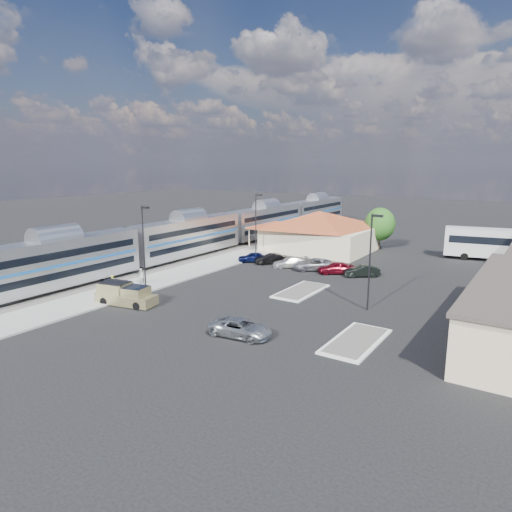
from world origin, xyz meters
The scene contains 23 objects.
ground centered at (0.00, 0.00, 0.00)m, with size 280.00×280.00×0.00m, color black.
railbed centered at (-21.00, 8.00, 0.06)m, with size 16.00×100.00×0.12m, color #4C4944.
platform centered at (-12.00, 6.00, 0.09)m, with size 5.50×92.00×0.18m, color gray.
passenger_train centered at (-18.00, 9.20, 2.87)m, with size 3.00×104.00×5.55m.
freight_cars centered at (-24.00, 1.57, 1.93)m, with size 2.80×46.00×4.00m.
station_depot centered at (-4.56, 24.00, 3.13)m, with size 18.35×12.24×6.20m.
traffic_island_south centered at (4.00, 2.00, 0.10)m, with size 3.30×7.50×0.21m.
traffic_island_north centered at (14.00, -8.00, 0.10)m, with size 3.30×7.50×0.21m.
lamp_plat_s centered at (-10.90, -6.00, 5.34)m, with size 1.08×0.25×9.00m.
lamp_plat_n centered at (-10.90, 16.00, 5.34)m, with size 1.08×0.25×9.00m.
lamp_lot centered at (12.10, 0.00, 5.34)m, with size 1.08×0.25×9.00m.
tree_depot centered at (3.00, 30.00, 4.02)m, with size 4.71×4.71×6.63m.
pickup_truck centered at (-8.04, -11.24, 0.97)m, with size 6.25×3.27×2.05m.
suv centered at (5.95, -11.92, 0.71)m, with size 2.36×5.12×1.42m, color #AEB2B6.
coach_bus centered at (19.53, 30.91, 2.55)m, with size 14.09×5.37×4.42m.
person_a centered at (-12.44, -9.20, 1.05)m, with size 0.63×0.42×1.74m, color gold.
person_b centered at (-12.17, -5.55, 1.07)m, with size 0.86×0.67×1.77m, color silver.
parked_car_a centered at (-8.50, 11.43, 0.69)m, with size 1.62×4.04×1.38m, color #0D1543.
parked_car_b centered at (-5.79, 11.73, 0.71)m, with size 1.49×4.29×1.41m, color black.
parked_car_c centered at (-2.59, 11.43, 0.68)m, with size 1.92×4.72×1.37m, color silver.
parked_car_d centered at (0.61, 11.73, 0.74)m, with size 2.46×5.32×1.48m, color gray.
parked_car_e centered at (3.81, 11.43, 0.76)m, with size 1.79×4.44×1.51m, color maroon.
parked_car_f centered at (7.01, 11.73, 0.70)m, with size 1.48×4.23×1.39m, color black.
Camera 1 is at (25.64, -39.70, 13.54)m, focal length 32.00 mm.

